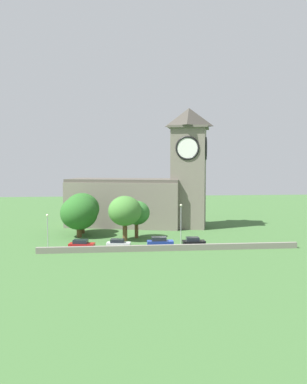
{
  "coord_description": "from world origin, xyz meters",
  "views": [
    {
      "loc": [
        -10.08,
        -72.62,
        14.84
      ],
      "look_at": [
        -1.5,
        9.56,
        9.11
      ],
      "focal_mm": 38.64,
      "sensor_mm": 36.0,
      "label": 1
    }
  ],
  "objects_px": {
    "church": "(146,191)",
    "car_black": "(193,242)",
    "tree_riverside_west": "(125,211)",
    "streetlamp_west_mid": "(181,218)",
    "tree_churchyard": "(136,213)",
    "car_white": "(118,244)",
    "tree_riverside_east": "(79,213)",
    "streetlamp_west_end": "(47,225)",
    "car_blue": "(160,242)",
    "car_red": "(82,245)",
    "tree_by_tower": "(82,209)"
  },
  "relations": [
    {
      "from": "church",
      "to": "car_black",
      "type": "relative_size",
      "value": 8.3
    },
    {
      "from": "car_black",
      "to": "tree_riverside_west",
      "type": "bearing_deg",
      "value": 150.22
    },
    {
      "from": "streetlamp_west_mid",
      "to": "tree_churchyard",
      "type": "distance_m",
      "value": 10.72
    },
    {
      "from": "car_white",
      "to": "tree_riverside_east",
      "type": "distance_m",
      "value": 14.73
    },
    {
      "from": "streetlamp_west_end",
      "to": "car_white",
      "type": "bearing_deg",
      "value": -6.94
    },
    {
      "from": "car_blue",
      "to": "streetlamp_west_mid",
      "type": "distance_m",
      "value": 6.23
    },
    {
      "from": "car_red",
      "to": "tree_riverside_west",
      "type": "distance_m",
      "value": 11.72
    },
    {
      "from": "church",
      "to": "tree_by_tower",
      "type": "bearing_deg",
      "value": -149.45
    },
    {
      "from": "car_white",
      "to": "tree_riverside_east",
      "type": "relative_size",
      "value": 0.53
    },
    {
      "from": "streetlamp_west_end",
      "to": "streetlamp_west_mid",
      "type": "xyz_separation_m",
      "value": [
        23.8,
        0.87,
        0.82
      ]
    },
    {
      "from": "tree_riverside_east",
      "to": "car_white",
      "type": "bearing_deg",
      "value": -57.43
    },
    {
      "from": "streetlamp_west_mid",
      "to": "tree_riverside_west",
      "type": "distance_m",
      "value": 11.12
    },
    {
      "from": "church",
      "to": "tree_by_tower",
      "type": "height_order",
      "value": "church"
    },
    {
      "from": "car_black",
      "to": "streetlamp_west_mid",
      "type": "relative_size",
      "value": 0.56
    },
    {
      "from": "car_red",
      "to": "car_white",
      "type": "bearing_deg",
      "value": 2.88
    },
    {
      "from": "car_blue",
      "to": "tree_churchyard",
      "type": "relative_size",
      "value": 0.63
    },
    {
      "from": "streetlamp_west_end",
      "to": "tree_riverside_west",
      "type": "relative_size",
      "value": 0.69
    },
    {
      "from": "car_white",
      "to": "car_black",
      "type": "bearing_deg",
      "value": 0.64
    },
    {
      "from": "car_red",
      "to": "streetlamp_west_mid",
      "type": "bearing_deg",
      "value": 8.57
    },
    {
      "from": "car_black",
      "to": "car_red",
      "type": "bearing_deg",
      "value": -178.64
    },
    {
      "from": "tree_riverside_west",
      "to": "tree_churchyard",
      "type": "bearing_deg",
      "value": 49.95
    },
    {
      "from": "car_blue",
      "to": "streetlamp_west_mid",
      "type": "xyz_separation_m",
      "value": [
        4.17,
        2.39,
        3.96
      ]
    },
    {
      "from": "tree_by_tower",
      "to": "tree_churchyard",
      "type": "bearing_deg",
      "value": -31.11
    },
    {
      "from": "tree_riverside_west",
      "to": "tree_churchyard",
      "type": "relative_size",
      "value": 1.16
    },
    {
      "from": "church",
      "to": "car_black",
      "type": "xyz_separation_m",
      "value": [
        6.46,
        -24.85,
        -7.51
      ]
    },
    {
      "from": "tree_riverside_east",
      "to": "tree_churchyard",
      "type": "distance_m",
      "value": 11.63
    },
    {
      "from": "church",
      "to": "car_white",
      "type": "bearing_deg",
      "value": -105.48
    },
    {
      "from": "car_black",
      "to": "streetlamp_west_mid",
      "type": "xyz_separation_m",
      "value": [
        -1.89,
        2.22,
        4.07
      ]
    },
    {
      "from": "streetlamp_west_end",
      "to": "tree_riverside_east",
      "type": "distance_m",
      "value": 11.46
    },
    {
      "from": "streetlamp_west_end",
      "to": "tree_by_tower",
      "type": "relative_size",
      "value": 0.7
    },
    {
      "from": "car_red",
      "to": "tree_by_tower",
      "type": "relative_size",
      "value": 0.53
    },
    {
      "from": "car_red",
      "to": "streetlamp_west_end",
      "type": "bearing_deg",
      "value": 163.06
    },
    {
      "from": "streetlamp_west_mid",
      "to": "tree_riverside_east",
      "type": "xyz_separation_m",
      "value": [
        -19.12,
        9.57,
        -0.04
      ]
    },
    {
      "from": "church",
      "to": "car_blue",
      "type": "distance_m",
      "value": 26.11
    },
    {
      "from": "tree_riverside_east",
      "to": "tree_by_tower",
      "type": "bearing_deg",
      "value": 86.58
    },
    {
      "from": "streetlamp_west_mid",
      "to": "tree_by_tower",
      "type": "height_order",
      "value": "tree_by_tower"
    },
    {
      "from": "car_blue",
      "to": "streetlamp_west_mid",
      "type": "height_order",
      "value": "streetlamp_west_mid"
    },
    {
      "from": "car_black",
      "to": "streetlamp_west_end",
      "type": "xyz_separation_m",
      "value": [
        -25.69,
        1.35,
        3.25
      ]
    },
    {
      "from": "streetlamp_west_end",
      "to": "tree_by_tower",
      "type": "distance_m",
      "value": 15.92
    },
    {
      "from": "car_white",
      "to": "streetlamp_west_mid",
      "type": "xyz_separation_m",
      "value": [
        11.5,
        2.37,
        4.09
      ]
    },
    {
      "from": "car_white",
      "to": "car_red",
      "type": "bearing_deg",
      "value": -177.12
    },
    {
      "from": "car_black",
      "to": "tree_riverside_west",
      "type": "relative_size",
      "value": 0.48
    },
    {
      "from": "car_blue",
      "to": "tree_by_tower",
      "type": "xyz_separation_m",
      "value": [
        -14.67,
        16.61,
        4.29
      ]
    },
    {
      "from": "car_blue",
      "to": "car_black",
      "type": "bearing_deg",
      "value": 1.66
    },
    {
      "from": "car_white",
      "to": "car_blue",
      "type": "distance_m",
      "value": 7.33
    },
    {
      "from": "car_black",
      "to": "tree_churchyard",
      "type": "distance_m",
      "value": 14.24
    },
    {
      "from": "church",
      "to": "car_red",
      "type": "distance_m",
      "value": 29.55
    },
    {
      "from": "car_black",
      "to": "tree_riverside_west",
      "type": "distance_m",
      "value": 14.63
    },
    {
      "from": "car_blue",
      "to": "tree_riverside_east",
      "type": "height_order",
      "value": "tree_riverside_east"
    },
    {
      "from": "streetlamp_west_end",
      "to": "tree_riverside_east",
      "type": "relative_size",
      "value": 0.73
    }
  ]
}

